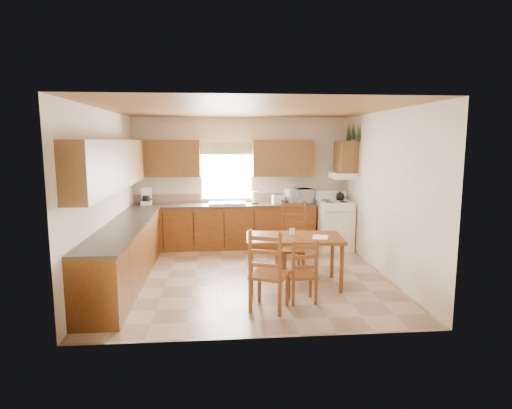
{
  "coord_description": "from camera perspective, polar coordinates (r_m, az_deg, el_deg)",
  "views": [
    {
      "loc": [
        -0.47,
        -6.79,
        2.22
      ],
      "look_at": [
        0.15,
        0.3,
        1.15
      ],
      "focal_mm": 30.0,
      "sensor_mm": 36.0,
      "label": 1
    }
  ],
  "objects": [
    {
      "name": "window_valance",
      "position": [
        8.99,
        -3.95,
        7.44
      ],
      "size": [
        1.19,
        0.01,
        0.24
      ],
      "primitive_type": "cube",
      "color": "#4A7036",
      "rests_on": "wall_back"
    },
    {
      "name": "ceiling",
      "position": [
        6.83,
        -1.06,
        12.58
      ],
      "size": [
        4.5,
        4.5,
        0.0
      ],
      "primitive_type": "plane",
      "color": "#925D2F",
      "rests_on": "floor"
    },
    {
      "name": "lower_cab_left",
      "position": [
        7.03,
        -17.08,
        -6.5
      ],
      "size": [
        0.6,
        3.6,
        0.88
      ],
      "primitive_type": "cube",
      "color": "brown",
      "rests_on": "floor"
    },
    {
      "name": "floor",
      "position": [
        7.16,
        -1.0,
        -9.51
      ],
      "size": [
        4.5,
        4.5,
        0.0
      ],
      "primitive_type": "plane",
      "color": "#9B8065",
      "rests_on": "ground"
    },
    {
      "name": "upper_cab_left",
      "position": [
        6.85,
        -18.71,
        5.04
      ],
      "size": [
        0.33,
        3.6,
        0.75
      ],
      "primitive_type": "cube",
      "color": "brown",
      "rests_on": "wall_left"
    },
    {
      "name": "toaster",
      "position": [
        8.89,
        2.9,
        0.7
      ],
      "size": [
        0.24,
        0.18,
        0.18
      ],
      "primitive_type": "cube",
      "rotation": [
        0.0,
        0.0,
        0.22
      ],
      "color": "white",
      "rests_on": "counter_back"
    },
    {
      "name": "chair_far_left",
      "position": [
        7.81,
        4.65,
        -3.75
      ],
      "size": [
        0.61,
        0.6,
        1.12
      ],
      "primitive_type": "cube",
      "rotation": [
        0.0,
        0.0,
        -0.42
      ],
      "color": "brown",
      "rests_on": "floor"
    },
    {
      "name": "lower_cab_back",
      "position": [
        8.92,
        -4.29,
        -2.99
      ],
      "size": [
        3.75,
        0.6,
        0.88
      ],
      "primitive_type": "cube",
      "color": "brown",
      "rests_on": "floor"
    },
    {
      "name": "chair_far_right",
      "position": [
        7.25,
        5.09,
        -5.61
      ],
      "size": [
        0.46,
        0.44,
        0.9
      ],
      "primitive_type": "cube",
      "rotation": [
        0.0,
        0.0,
        -0.25
      ],
      "color": "brown",
      "rests_on": "floor"
    },
    {
      "name": "wall_back",
      "position": [
        9.1,
        -2.02,
        3.05
      ],
      "size": [
        4.5,
        4.5,
        0.0
      ],
      "primitive_type": "plane",
      "color": "beige",
      "rests_on": "floor"
    },
    {
      "name": "backsplash",
      "position": [
        9.11,
        -4.36,
        0.89
      ],
      "size": [
        3.75,
        0.01,
        0.18
      ],
      "primitive_type": "cube",
      "color": "#9A7961",
      "rests_on": "counter_back"
    },
    {
      "name": "range_hood",
      "position": [
        8.83,
        11.49,
        3.83
      ],
      "size": [
        0.44,
        0.62,
        0.12
      ],
      "primitive_type": "cube",
      "color": "white",
      "rests_on": "wall_right"
    },
    {
      "name": "stove",
      "position": [
        8.92,
        10.39,
        -2.78
      ],
      "size": [
        0.67,
        0.69,
        0.98
      ],
      "primitive_type": "cube",
      "rotation": [
        0.0,
        0.0,
        0.02
      ],
      "color": "white",
      "rests_on": "floor"
    },
    {
      "name": "sink_basin",
      "position": [
        8.84,
        -3.84,
        0.2
      ],
      "size": [
        0.75,
        0.45,
        0.04
      ],
      "primitive_type": "cube",
      "color": "silver",
      "rests_on": "counter_back"
    },
    {
      "name": "window_pane",
      "position": [
        9.03,
        -3.92,
        4.27
      ],
      "size": [
        1.05,
        0.01,
        1.1
      ],
      "primitive_type": "cube",
      "color": "white",
      "rests_on": "wall_back"
    },
    {
      "name": "upper_cab_stove",
      "position": [
        8.83,
        11.87,
        6.29
      ],
      "size": [
        0.33,
        0.62,
        0.62
      ],
      "primitive_type": "cube",
      "color": "brown",
      "rests_on": "wall_right"
    },
    {
      "name": "wall_right",
      "position": [
        7.37,
        16.71,
        1.4
      ],
      "size": [
        4.5,
        4.5,
        0.0
      ],
      "primitive_type": "plane",
      "color": "beige",
      "rests_on": "floor"
    },
    {
      "name": "microwave",
      "position": [
        8.97,
        5.74,
        1.14
      ],
      "size": [
        0.57,
        0.46,
        0.3
      ],
      "primitive_type": "imported",
      "rotation": [
        0.0,
        0.0,
        0.22
      ],
      "color": "white",
      "rests_on": "counter_back"
    },
    {
      "name": "pine_decal_b",
      "position": [
        8.86,
        12.79,
        9.63
      ],
      "size": [
        0.22,
        0.22,
        0.36
      ],
      "primitive_type": "cone",
      "color": "#1A431F",
      "rests_on": "wall_right"
    },
    {
      "name": "coffeemaker",
      "position": [
        8.98,
        -14.44,
        1.08
      ],
      "size": [
        0.24,
        0.28,
        0.35
      ],
      "primitive_type": "cube",
      "rotation": [
        0.0,
        0.0,
        -0.16
      ],
      "color": "white",
      "rests_on": "counter_back"
    },
    {
      "name": "upper_cab_back_left",
      "position": [
        8.95,
        -11.98,
        6.03
      ],
      "size": [
        1.41,
        0.33,
        0.75
      ],
      "primitive_type": "cube",
      "color": "brown",
      "rests_on": "wall_back"
    },
    {
      "name": "window_frame",
      "position": [
        9.04,
        -3.92,
        4.28
      ],
      "size": [
        1.13,
        0.02,
        1.18
      ],
      "primitive_type": "cube",
      "color": "white",
      "rests_on": "wall_back"
    },
    {
      "name": "chair_near_left",
      "position": [
        5.67,
        1.78,
        -8.67
      ],
      "size": [
        0.59,
        0.58,
        1.09
      ],
      "primitive_type": "cube",
      "rotation": [
        0.0,
        0.0,
        2.73
      ],
      "color": "brown",
      "rests_on": "floor"
    },
    {
      "name": "counter_left",
      "position": [
        6.93,
        -17.25,
        -2.82
      ],
      "size": [
        0.63,
        3.6,
        0.04
      ],
      "primitive_type": "cube",
      "color": "#443B33",
      "rests_on": "lower_cab_left"
    },
    {
      "name": "table_paper",
      "position": [
        6.54,
        8.56,
        -4.31
      ],
      "size": [
        0.31,
        0.36,
        0.0
      ],
      "primitive_type": "cube",
      "rotation": [
        0.0,
        0.0,
        -0.28
      ],
      "color": "white",
      "rests_on": "dining_table"
    },
    {
      "name": "counter_back",
      "position": [
        8.84,
        -4.33,
        -0.06
      ],
      "size": [
        3.75,
        0.63,
        0.04
      ],
      "primitive_type": "cube",
      "color": "#443B33",
      "rests_on": "lower_cab_back"
    },
    {
      "name": "upper_cab_back_right",
      "position": [
        8.98,
        3.56,
        6.2
      ],
      "size": [
        1.25,
        0.33,
        0.75
      ],
      "primitive_type": "cube",
      "color": "brown",
      "rests_on": "wall_back"
    },
    {
      "name": "paper_towel",
      "position": [
        8.83,
        -0.18,
        0.91
      ],
      "size": [
        0.12,
        0.12,
        0.25
      ],
      "primitive_type": "cylinder",
      "rotation": [
        0.0,
        0.0,
        0.15
      ],
      "color": "white",
      "rests_on": "counter_back"
    },
    {
      "name": "wall_left",
      "position": [
        7.07,
        -19.53,
        0.99
      ],
      "size": [
        4.5,
        4.5,
        0.0
      ],
      "primitive_type": "plane",
      "color": "beige",
      "rests_on": "floor"
    },
    {
      "name": "pine_decal_c",
      "position": [
        9.16,
        12.17,
        9.36
      ],
      "size": [
        0.22,
        0.22,
        0.36
      ],
      "primitive_type": "cone",
      "color": "#1A431F",
      "rests_on": "wall_right"
    },
    {
      "name": "dining_table",
      "position": [
        6.65,
        5.07,
        -7.5
      ],
      "size": [
        1.5,
        0.92,
        0.77
      ],
      "primitive_type": "cube",
      "rotation": [
        0.0,
        0.0,
        -0.07
      ],
      "color": "brown",
      "rests_on": "floor"
    },
    {
      "name": "chair_near_right",
      "position": [
        5.99,
        6.19,
        -8.75
      ],
      "size": [
        0.39,
        0.37,
        0.89
      ],
      "primitive_type": "cube",
      "rotation": [
        0.0,
        0.0,
        3.18
      ],
      "color": "brown",
      "rests_on": "floor"
    },
    {
      "name": "table_card",
      "position": [
        6.62,
        4.82,
        -3.63
      ],
      "size": [
        0.08,
        0.02,
        0.11
      ],
      "primitive_type": "cube",
      "rotation": [
        0.0,
        0.0,
        0.02
      ],
      "color": "white",
      "rests_on": "dining_table"
    },
    {
      "name": "pine_decal_a",
      "position": [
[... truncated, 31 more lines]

